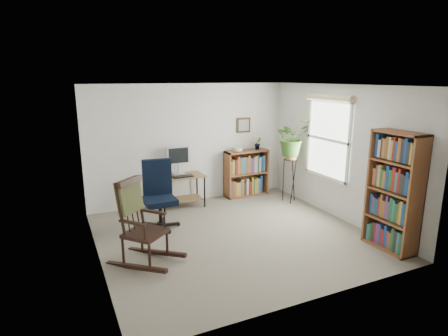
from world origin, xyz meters
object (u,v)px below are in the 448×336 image
office_chair (160,195)px  tall_bookshelf (394,192)px  rocking_chair (145,222)px  desk (181,191)px  low_bookshelf (246,173)px

office_chair → tall_bookshelf: size_ratio=0.67×
rocking_chair → desk: bearing=19.0°
rocking_chair → tall_bookshelf: tall_bookshelf is taller
rocking_chair → office_chair: bearing=24.9°
office_chair → tall_bookshelf: bearing=-29.6°
desk → low_bookshelf: size_ratio=0.90×
tall_bookshelf → rocking_chair: bearing=162.3°
desk → rocking_chair: bearing=-120.8°
desk → rocking_chair: size_ratio=0.74×
office_chair → tall_bookshelf: tall_bookshelf is taller
desk → office_chair: office_chair is taller
desk → office_chair: 1.15m
office_chair → low_bookshelf: 2.42m
desk → rocking_chair: 2.33m
desk → office_chair: bearing=-127.2°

